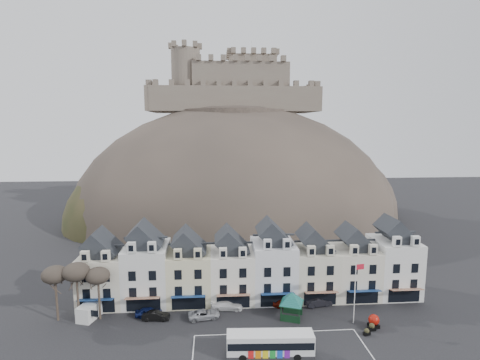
% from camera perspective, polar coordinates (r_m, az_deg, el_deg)
% --- Properties ---
extents(ground, '(300.00, 300.00, 0.00)m').
position_cam_1_polar(ground, '(51.01, 3.97, -25.12)').
color(ground, black).
rests_on(ground, ground).
extents(coach_bay_markings, '(22.00, 7.50, 0.01)m').
position_cam_1_polar(coach_bay_markings, '(52.32, 6.14, -24.20)').
color(coach_bay_markings, silver).
rests_on(coach_bay_markings, ground).
extents(townhouse_terrace, '(54.40, 9.35, 11.80)m').
position_cam_1_polar(townhouse_terrace, '(62.70, 2.06, -12.97)').
color(townhouse_terrace, beige).
rests_on(townhouse_terrace, ground).
extents(castle_hill, '(100.00, 76.00, 68.00)m').
position_cam_1_polar(castle_hill, '(114.75, -0.25, -5.72)').
color(castle_hill, '#362F2A').
rests_on(castle_hill, ground).
extents(castle, '(50.20, 22.20, 22.00)m').
position_cam_1_polar(castle, '(118.80, -0.87, 14.24)').
color(castle, '#695B50').
rests_on(castle, ground).
extents(tree_left_far, '(3.61, 3.61, 8.24)m').
position_cam_1_polar(tree_left_far, '(61.10, -26.39, -12.86)').
color(tree_left_far, '#3C2F26').
rests_on(tree_left_far, ground).
extents(tree_left_mid, '(3.78, 3.78, 8.64)m').
position_cam_1_polar(tree_left_mid, '(59.93, -23.69, -12.75)').
color(tree_left_mid, '#3C2F26').
rests_on(tree_left_mid, ground).
extents(tree_left_near, '(3.43, 3.43, 7.84)m').
position_cam_1_polar(tree_left_near, '(59.25, -20.84, -13.54)').
color(tree_left_near, '#3C2F26').
rests_on(tree_left_near, ground).
extents(bus, '(10.75, 3.03, 3.00)m').
position_cam_1_polar(bus, '(50.14, 4.61, -23.52)').
color(bus, '#262628').
rests_on(bus, ground).
extents(bus_shelter, '(5.98, 5.98, 4.05)m').
position_cam_1_polar(bus_shelter, '(57.70, 7.89, -17.36)').
color(bus_shelter, '#11331A').
rests_on(bus_shelter, ground).
extents(red_buoy, '(1.50, 1.50, 1.86)m').
position_cam_1_polar(red_buoy, '(59.05, 19.72, -19.55)').
color(red_buoy, black).
rests_on(red_buoy, ground).
extents(flagpole, '(1.30, 0.26, 9.05)m').
position_cam_1_polar(flagpole, '(57.50, 17.21, -15.55)').
color(flagpole, silver).
rests_on(flagpole, ground).
extents(white_van, '(3.45, 5.29, 2.23)m').
position_cam_1_polar(white_van, '(62.51, -21.63, -17.84)').
color(white_van, silver).
rests_on(white_van, ground).
extents(planter_west, '(1.11, 0.76, 1.08)m').
position_cam_1_polar(planter_west, '(58.34, 19.44, -20.37)').
color(planter_west, black).
rests_on(planter_west, ground).
extents(planter_east, '(1.03, 0.68, 0.95)m').
position_cam_1_polar(planter_east, '(57.12, 18.75, -21.07)').
color(planter_east, black).
rests_on(planter_east, ground).
extents(car_navy, '(4.07, 1.88, 1.35)m').
position_cam_1_polar(car_navy, '(60.28, -13.72, -18.96)').
color(car_navy, '#0D1744').
rests_on(car_navy, ground).
extents(car_black, '(4.04, 1.66, 1.30)m').
position_cam_1_polar(car_black, '(59.14, -12.69, -19.52)').
color(car_black, black).
rests_on(car_black, ground).
extents(car_silver, '(4.86, 2.89, 1.29)m').
position_cam_1_polar(car_silver, '(58.47, -5.50, -19.70)').
color(car_silver, '#A5A7AD').
rests_on(car_silver, ground).
extents(car_white, '(4.99, 2.32, 1.41)m').
position_cam_1_polar(car_white, '(60.67, -2.04, -18.49)').
color(car_white, white).
rests_on(car_white, ground).
extents(car_maroon, '(4.31, 2.47, 1.38)m').
position_cam_1_polar(car_maroon, '(61.64, 6.99, -18.11)').
color(car_maroon, '#570E05').
rests_on(car_maroon, ground).
extents(car_charcoal, '(4.37, 2.22, 1.38)m').
position_cam_1_polar(car_charcoal, '(62.78, 11.88, -17.72)').
color(car_charcoal, black).
rests_on(car_charcoal, ground).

